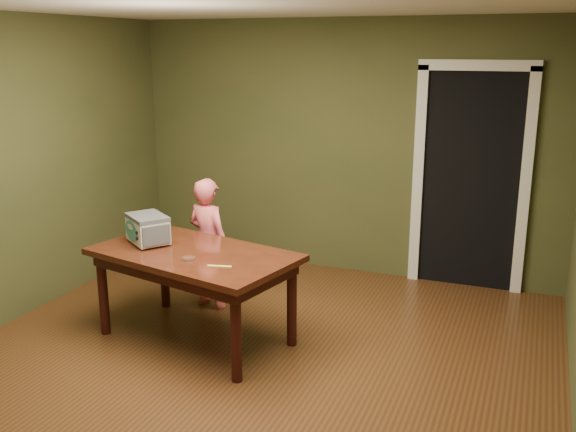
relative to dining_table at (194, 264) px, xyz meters
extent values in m
plane|color=#573519|center=(0.57, -0.41, -0.65)|extent=(5.00, 5.00, 0.00)
cube|color=#4A4B28|center=(0.57, 2.09, 0.65)|extent=(4.50, 0.02, 2.60)
cube|color=white|center=(0.57, -0.41, 1.95)|extent=(4.50, 5.00, 0.02)
cube|color=black|center=(1.87, 2.39, 0.40)|extent=(0.90, 0.60, 2.10)
cube|color=black|center=(1.87, 2.08, 0.40)|extent=(0.90, 0.02, 2.10)
cube|color=white|center=(1.37, 2.06, 0.40)|extent=(0.10, 0.06, 2.20)
cube|color=white|center=(2.37, 2.06, 0.40)|extent=(0.10, 0.06, 2.20)
cube|color=white|center=(1.87, 2.06, 1.50)|extent=(1.10, 0.06, 0.10)
cube|color=#36140C|center=(0.00, 0.00, 0.07)|extent=(1.76, 1.23, 0.05)
cube|color=black|center=(0.00, 0.00, 0.00)|extent=(1.61, 1.09, 0.10)
cylinder|color=black|center=(-0.76, -0.19, -0.30)|extent=(0.08, 0.08, 0.70)
cylinder|color=black|center=(-0.61, 0.49, -0.30)|extent=(0.08, 0.08, 0.70)
cylinder|color=black|center=(0.61, -0.49, -0.30)|extent=(0.08, 0.08, 0.70)
cylinder|color=black|center=(0.76, 0.19, -0.30)|extent=(0.08, 0.08, 0.70)
cylinder|color=#4C4F54|center=(-0.63, 0.06, 0.11)|extent=(0.02, 0.02, 0.02)
cylinder|color=#4C4F54|center=(-0.52, 0.22, 0.11)|extent=(0.02, 0.02, 0.02)
cylinder|color=#4C4F54|center=(-0.39, -0.11, 0.11)|extent=(0.02, 0.02, 0.02)
cylinder|color=#4C4F54|center=(-0.28, 0.05, 0.11)|extent=(0.02, 0.02, 0.02)
cube|color=silver|center=(-0.46, 0.06, 0.22)|extent=(0.44, 0.41, 0.20)
cube|color=#4C4F54|center=(-0.46, 0.06, 0.32)|extent=(0.45, 0.42, 0.03)
cube|color=#4C4F54|center=(-0.61, 0.17, 0.22)|extent=(0.15, 0.20, 0.16)
cube|color=#4C4F54|center=(-0.30, -0.05, 0.22)|extent=(0.15, 0.20, 0.16)
ellipsoid|color=teal|center=(-0.56, -0.03, 0.22)|extent=(0.23, 0.16, 0.17)
cylinder|color=black|center=(-0.45, -0.11, 0.24)|extent=(0.03, 0.02, 0.02)
cylinder|color=black|center=(-0.45, -0.11, 0.19)|extent=(0.02, 0.02, 0.02)
cylinder|color=silver|center=(0.07, -0.20, 0.11)|extent=(0.10, 0.10, 0.02)
cylinder|color=#53281B|center=(0.07, -0.20, 0.12)|extent=(0.09, 0.09, 0.01)
cube|color=#F6F06B|center=(0.36, -0.25, 0.10)|extent=(0.18, 0.07, 0.01)
imported|color=#E75F6A|center=(-0.23, 0.67, -0.05)|extent=(0.50, 0.39, 1.20)
camera|label=1|loc=(2.47, -4.20, 1.67)|focal=40.00mm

